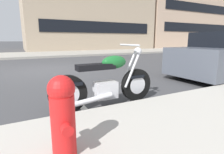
% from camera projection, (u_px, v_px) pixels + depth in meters
% --- Properties ---
extents(ground_plane, '(260.00, 260.00, 0.00)m').
position_uv_depth(ground_plane, '(46.00, 70.00, 7.18)').
color(ground_plane, '#3D3D3F').
extents(sidewalk_far_curb, '(120.00, 5.00, 0.14)m').
position_uv_depth(sidewalk_far_curb, '(155.00, 50.00, 19.02)').
color(sidewalk_far_curb, gray).
rests_on(sidewalk_far_curb, ground).
extents(parking_stall_stripe, '(0.12, 2.20, 0.01)m').
position_uv_depth(parking_stall_stripe, '(78.00, 103.00, 3.44)').
color(parking_stall_stripe, silver).
rests_on(parking_stall_stripe, ground).
extents(parked_motorcycle, '(2.00, 0.62, 1.12)m').
position_uv_depth(parked_motorcycle, '(106.00, 83.00, 3.24)').
color(parked_motorcycle, black).
rests_on(parked_motorcycle, ground).
extents(fire_hydrant, '(0.24, 0.36, 0.76)m').
position_uv_depth(fire_hydrant, '(63.00, 114.00, 1.61)').
color(fire_hydrant, red).
rests_on(fire_hydrant, sidewalk_near_curb).
extents(townhouse_far_uphill, '(13.92, 9.35, 10.92)m').
position_uv_depth(townhouse_far_uphill, '(85.00, 3.00, 21.56)').
color(townhouse_far_uphill, tan).
rests_on(townhouse_far_uphill, ground).
extents(townhouse_behind_pole, '(14.93, 8.76, 12.58)m').
position_uv_depth(townhouse_behind_pole, '(176.00, 6.00, 27.82)').
color(townhouse_behind_pole, tan).
rests_on(townhouse_behind_pole, ground).
extents(townhouse_corner_block, '(9.17, 10.65, 11.03)m').
position_uv_depth(townhouse_corner_block, '(220.00, 17.00, 34.59)').
color(townhouse_corner_block, '#939993').
rests_on(townhouse_corner_block, ground).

